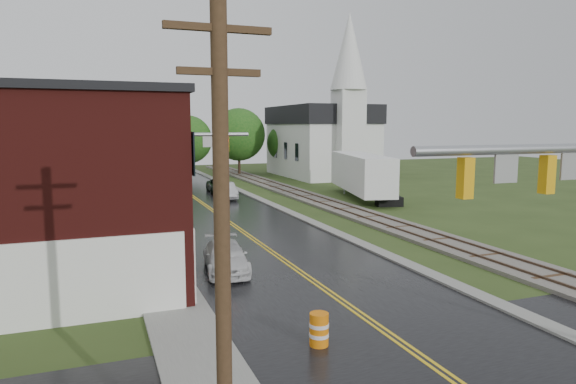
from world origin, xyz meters
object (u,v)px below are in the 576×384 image
pickup_white (226,257)px  traffic_signal_far (177,153)px  utility_pole_a (222,248)px  semi_trailer (361,173)px  tree_left_e (92,146)px  suv_dark (220,186)px  construction_barrel (319,330)px  utility_pole_c (115,147)px  church (324,133)px  utility_pole_b (131,163)px  sedan_silver (226,191)px  traffic_signal_near (566,192)px  tree_left_c (30,153)px

pickup_white → traffic_signal_far: bearing=98.8°
utility_pole_a → semi_trailer: utility_pole_a is taller
tree_left_e → suv_dark: size_ratio=1.67×
suv_dark → construction_barrel: suv_dark is taller
utility_pole_a → semi_trailer: bearing=57.6°
utility_pole_c → suv_dark: utility_pole_c is taller
traffic_signal_far → semi_trailer: (18.05, 6.74, -2.54)m
church → pickup_white: 45.84m
utility_pole_b → sedan_silver: bearing=59.4°
utility_pole_b → utility_pole_c: size_ratio=1.00×
traffic_signal_far → traffic_signal_near: bearing=-74.5°
traffic_signal_near → utility_pole_b: (-10.27, 20.00, -0.25)m
utility_pole_a → semi_trailer: 40.00m
church → traffic_signal_far: church is taller
traffic_signal_near → pickup_white: bearing=118.0°
church → pickup_white: bearing=-120.6°
traffic_signal_near → utility_pole_b: 22.49m
traffic_signal_near → sedan_silver: size_ratio=1.60×
traffic_signal_far → construction_barrel: 22.06m
utility_pole_a → sedan_silver: 39.26m
tree_left_e → pickup_white: bearing=-79.8°
traffic_signal_near → utility_pole_a: utility_pole_a is taller
church → sedan_silver: church is taller
tree_left_e → sedan_silver: (11.45, -7.99, -4.06)m
traffic_signal_near → utility_pole_a: 10.47m
tree_left_c → sedan_silver: 16.99m
utility_pole_b → utility_pole_c: 22.00m
church → suv_dark: 20.79m
traffic_signal_near → construction_barrel: size_ratio=6.93×
tree_left_e → traffic_signal_near: bearing=-74.3°
traffic_signal_far → tree_left_c: tree_left_c is taller
utility_pole_b → utility_pole_c: same height
utility_pole_c → pickup_white: 29.96m
church → utility_pole_b: bearing=-130.2°
utility_pole_c → pickup_white: size_ratio=1.92×
tree_left_e → suv_dark: (12.00, -3.21, -4.13)m
traffic_signal_near → pickup_white: size_ratio=1.57×
utility_pole_c → sedan_silver: size_ratio=1.97×
church → suv_dark: size_ratio=4.08×
utility_pole_c → tree_left_c: (-7.05, -4.10, -0.21)m
traffic_signal_far → utility_pole_a: bearing=-97.0°
utility_pole_c → construction_barrel: (4.30, -38.59, -4.19)m
utility_pole_c → tree_left_c: size_ratio=1.18×
tree_left_e → tree_left_c: bearing=-129.8°
traffic_signal_far → utility_pole_c: bearing=101.1°
utility_pole_c → tree_left_e: 2.79m
semi_trailer → tree_left_c: bearing=167.8°
tree_left_c → utility_pole_c: bearing=30.2°
church → traffic_signal_far: (-23.47, -26.74, -0.86)m
church → utility_pole_c: 28.54m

